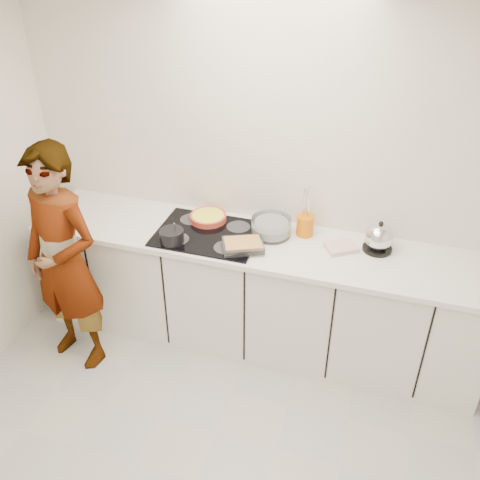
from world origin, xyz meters
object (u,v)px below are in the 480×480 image
(tart_dish, at_px, (208,217))
(saucepan, at_px, (172,236))
(mixing_bowl, at_px, (271,227))
(cook, at_px, (64,262))
(utensil_crock, at_px, (305,225))
(baking_dish, at_px, (243,245))
(hob, at_px, (208,234))
(kettle, at_px, (379,238))

(tart_dish, relative_size, saucepan, 1.99)
(mixing_bowl, distance_m, cook, 1.44)
(utensil_crock, distance_m, cook, 1.67)
(tart_dish, relative_size, baking_dish, 1.05)
(tart_dish, bearing_deg, hob, -70.21)
(cook, bearing_deg, hob, 43.28)
(tart_dish, bearing_deg, mixing_bowl, -4.33)
(baking_dish, bearing_deg, saucepan, -172.80)
(mixing_bowl, relative_size, kettle, 1.16)
(tart_dish, bearing_deg, cook, -139.30)
(hob, xyz_separation_m, saucepan, (-0.20, -0.18, 0.05))
(hob, height_order, utensil_crock, utensil_crock)
(baking_dish, bearing_deg, mixing_bowl, 62.23)
(mixing_bowl, height_order, cook, cook)
(tart_dish, distance_m, kettle, 1.22)
(tart_dish, relative_size, utensil_crock, 2.28)
(tart_dish, relative_size, mixing_bowl, 1.17)
(mixing_bowl, height_order, kettle, kettle)
(mixing_bowl, relative_size, utensil_crock, 1.95)
(baking_dish, xyz_separation_m, mixing_bowl, (0.13, 0.25, 0.02))
(kettle, relative_size, cook, 0.15)
(tart_dish, xyz_separation_m, utensil_crock, (0.71, 0.03, 0.04))
(baking_dish, xyz_separation_m, kettle, (0.86, 0.27, 0.05))
(tart_dish, xyz_separation_m, mixing_bowl, (0.48, -0.04, 0.02))
(tart_dish, xyz_separation_m, cook, (-0.79, -0.68, -0.11))
(hob, height_order, cook, cook)
(hob, distance_m, saucepan, 0.27)
(hob, xyz_separation_m, cook, (-0.85, -0.51, -0.07))
(hob, bearing_deg, kettle, 7.53)
(kettle, distance_m, cook, 2.12)
(tart_dish, distance_m, utensil_crock, 0.71)
(baking_dish, distance_m, cook, 1.22)
(baking_dish, height_order, kettle, kettle)
(saucepan, bearing_deg, kettle, 13.86)
(mixing_bowl, bearing_deg, tart_dish, 175.67)
(tart_dish, height_order, cook, cook)
(saucepan, bearing_deg, baking_dish, 7.20)
(tart_dish, bearing_deg, baking_dish, -39.03)
(tart_dish, bearing_deg, utensil_crock, 2.82)
(hob, relative_size, mixing_bowl, 2.45)
(hob, distance_m, utensil_crock, 0.68)
(hob, bearing_deg, tart_dish, 109.79)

